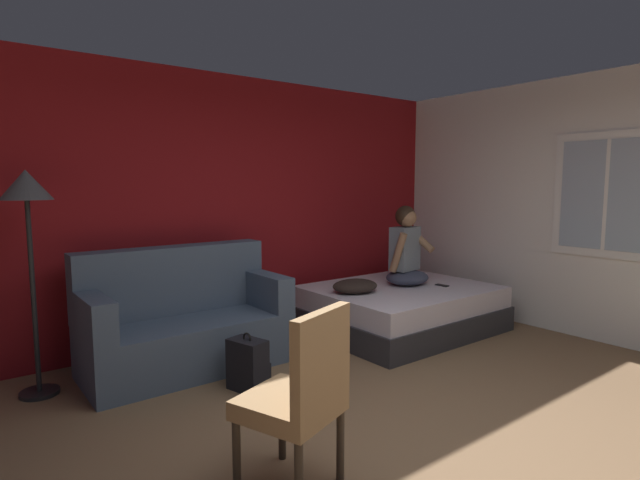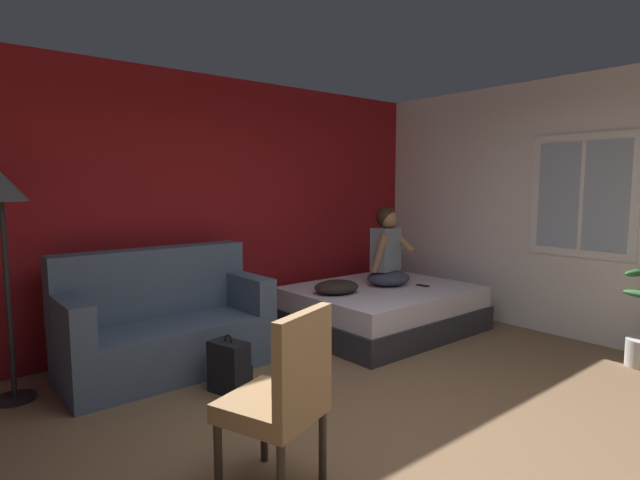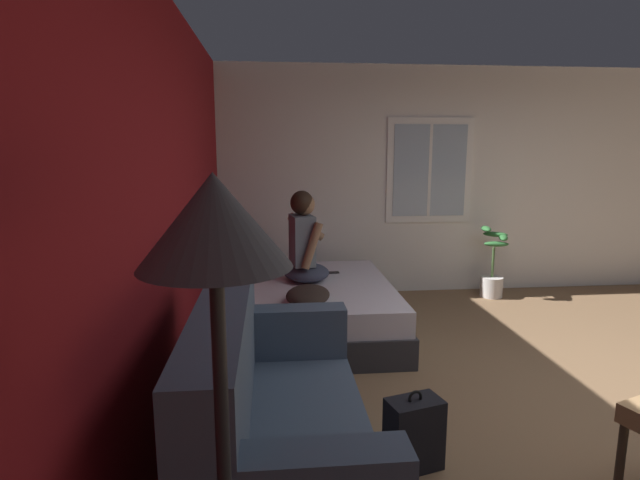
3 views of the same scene
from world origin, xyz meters
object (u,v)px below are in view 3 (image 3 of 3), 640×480
Objects in this scene: couch at (272,428)px; backpack at (413,434)px; cell_phone at (332,273)px; person_seated at (304,244)px; potted_plant at (492,272)px; throw_pillow at (308,295)px; floor_lamp at (217,288)px; bed at (311,308)px.

backpack is at bearing -75.76° from couch.
person_seated is at bearing -53.59° from cell_phone.
backpack is (-2.25, -0.45, -0.64)m from person_seated.
potted_plant is (0.82, -2.29, -0.53)m from person_seated.
couch is 1.94× the size of person_seated.
couch is 3.55× the size of throw_pillow.
person_seated reaches higher than couch.
floor_lamp is at bearing 148.11° from potted_plant.
floor_lamp is 2.00× the size of potted_plant.
person_seated is 1.03× the size of potted_plant.
cell_phone is (0.25, -0.30, -0.35)m from person_seated.
backpack is at bearing -0.37° from cell_phone.
potted_plant reaches higher than backpack.
cell_phone is 4.00m from floor_lamp.
cell_phone is 0.08× the size of floor_lamp.
floor_lamp is (-1.12, 0.11, 1.04)m from couch.
backpack is 3.58m from potted_plant.
bed is 1.13× the size of couch.
couch is 2.78m from cell_phone.
potted_plant is at bearing -70.40° from person_seated.
couch is 4.19m from potted_plant.
cell_phone is (2.71, -0.63, 0.09)m from couch.
bed is at bearing -36.67° from cell_phone.
person_seated is (0.13, 0.05, 0.60)m from bed.
couch is at bearing 170.77° from bed.
bed is at bearing -158.09° from person_seated.
bed is at bearing 112.91° from potted_plant.
couch is 3.72× the size of backpack.
backpack is (-2.12, -0.40, -0.04)m from bed.
potted_plant is (1.55, -2.31, -0.25)m from throw_pillow.
throw_pillow is (1.71, -0.30, 0.16)m from couch.
cell_phone is 0.17× the size of potted_plant.
person_seated is at bearing -6.96° from floor_lamp.
floor_lamp reaches higher than throw_pillow.
person_seated is (2.45, -0.32, 0.44)m from couch.
potted_plant is at bearing -67.09° from bed.
couch reaches higher than backpack.
couch reaches higher than bed.
person_seated is at bearing 21.91° from bed.
potted_plant is at bearing -56.11° from throw_pillow.
couch is 1.75m from throw_pillow.
throw_pillow is at bearing 178.44° from person_seated.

